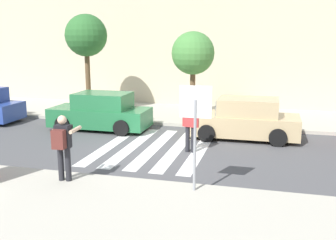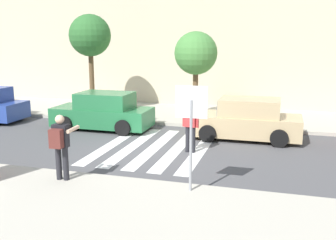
{
  "view_description": "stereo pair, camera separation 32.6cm",
  "coord_description": "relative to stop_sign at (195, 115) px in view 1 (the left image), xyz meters",
  "views": [
    {
      "loc": [
        3.82,
        -12.52,
        3.79
      ],
      "look_at": [
        0.6,
        -0.2,
        1.1
      ],
      "focal_mm": 42.0,
      "sensor_mm": 36.0,
      "label": 1
    },
    {
      "loc": [
        4.14,
        -12.43,
        3.79
      ],
      "look_at": [
        0.6,
        -0.2,
        1.1
      ],
      "focal_mm": 42.0,
      "sensor_mm": 36.0,
      "label": 2
    }
  ],
  "objects": [
    {
      "name": "ground_plane",
      "position": [
        -2.16,
        3.63,
        -2.0
      ],
      "size": [
        120.0,
        120.0,
        0.0
      ],
      "primitive_type": "plane",
      "color": "#4C4C4F"
    },
    {
      "name": "sidewalk_near",
      "position": [
        -2.16,
        -2.57,
        -1.93
      ],
      "size": [
        60.0,
        6.0,
        0.14
      ],
      "primitive_type": "cube",
      "color": "#B2AD9E",
      "rests_on": "ground"
    },
    {
      "name": "sidewalk_far",
      "position": [
        -2.16,
        9.63,
        -1.93
      ],
      "size": [
        60.0,
        4.8,
        0.14
      ],
      "primitive_type": "cube",
      "color": "#B2AD9E",
      "rests_on": "ground"
    },
    {
      "name": "building_facade_far",
      "position": [
        -2.16,
        14.03,
        1.22
      ],
      "size": [
        56.0,
        4.0,
        6.45
      ],
      "primitive_type": "cube",
      "color": "beige",
      "rests_on": "ground"
    },
    {
      "name": "crosswalk_stripe_0",
      "position": [
        -3.76,
        3.83,
        -2.0
      ],
      "size": [
        0.44,
        5.2,
        0.01
      ],
      "primitive_type": "cube",
      "color": "silver",
      "rests_on": "ground"
    },
    {
      "name": "crosswalk_stripe_1",
      "position": [
        -2.96,
        3.83,
        -2.0
      ],
      "size": [
        0.44,
        5.2,
        0.01
      ],
      "primitive_type": "cube",
      "color": "silver",
      "rests_on": "ground"
    },
    {
      "name": "crosswalk_stripe_2",
      "position": [
        -2.16,
        3.83,
        -2.0
      ],
      "size": [
        0.44,
        5.2,
        0.01
      ],
      "primitive_type": "cube",
      "color": "silver",
      "rests_on": "ground"
    },
    {
      "name": "crosswalk_stripe_3",
      "position": [
        -1.36,
        3.83,
        -2.0
      ],
      "size": [
        0.44,
        5.2,
        0.01
      ],
      "primitive_type": "cube",
      "color": "silver",
      "rests_on": "ground"
    },
    {
      "name": "crosswalk_stripe_4",
      "position": [
        -0.56,
        3.83,
        -2.0
      ],
      "size": [
        0.44,
        5.2,
        0.01
      ],
      "primitive_type": "cube",
      "color": "silver",
      "rests_on": "ground"
    },
    {
      "name": "stop_sign",
      "position": [
        0.0,
        0.0,
        0.0
      ],
      "size": [
        0.76,
        0.08,
        2.56
      ],
      "color": "gray",
      "rests_on": "sidewalk_near"
    },
    {
      "name": "photographer_with_backpack",
      "position": [
        -3.37,
        -0.23,
        -0.83
      ],
      "size": [
        0.61,
        0.86,
        1.72
      ],
      "color": "#232328",
      "rests_on": "sidewalk_near"
    },
    {
      "name": "pedestrian_crossing",
      "position": [
        -0.83,
        3.62,
        -1.03
      ],
      "size": [
        0.57,
        0.3,
        1.72
      ],
      "color": "#232328",
      "rests_on": "ground"
    },
    {
      "name": "parked_car_green",
      "position": [
        -5.1,
        5.93,
        -1.28
      ],
      "size": [
        4.1,
        1.92,
        1.55
      ],
      "color": "#236B3D",
      "rests_on": "ground"
    },
    {
      "name": "parked_car_tan",
      "position": [
        0.79,
        5.93,
        -1.28
      ],
      "size": [
        4.1,
        1.92,
        1.55
      ],
      "color": "tan",
      "rests_on": "ground"
    },
    {
      "name": "street_tree_west",
      "position": [
        -6.96,
        8.63,
        1.83
      ],
      "size": [
        2.01,
        2.01,
        4.74
      ],
      "color": "brown",
      "rests_on": "sidewalk_far"
    },
    {
      "name": "street_tree_center",
      "position": [
        -1.72,
        8.41,
        1.06
      ],
      "size": [
        1.91,
        1.91,
        3.92
      ],
      "color": "brown",
      "rests_on": "sidewalk_far"
    }
  ]
}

